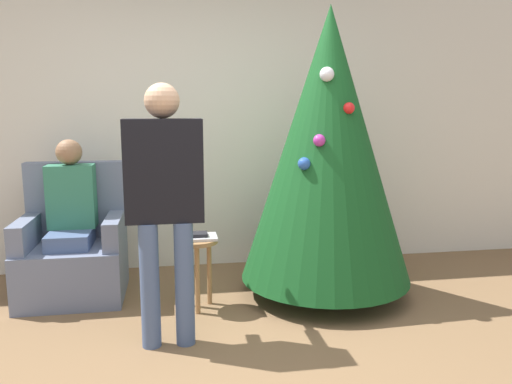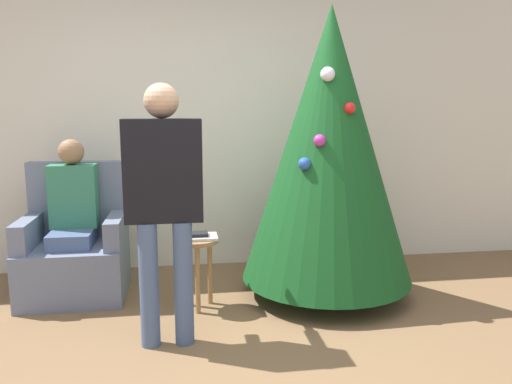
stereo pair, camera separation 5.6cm
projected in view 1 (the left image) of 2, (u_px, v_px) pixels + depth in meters
wall_back at (195, 123)px, 4.59m from camera, size 8.00×0.06×2.70m
christmas_tree at (328, 146)px, 3.85m from camera, size 1.34×1.34×2.25m
armchair at (74, 252)px, 3.98m from camera, size 0.78×0.71×1.05m
person_seated at (71, 212)px, 3.89m from camera, size 0.36×0.46×1.25m
person_standing at (165, 190)px, 3.06m from camera, size 0.48×0.57×1.64m
side_stool at (196, 254)px, 3.69m from camera, size 0.33×0.33×0.53m
laptop at (196, 237)px, 3.67m from camera, size 0.31×0.21×0.02m
book at (196, 234)px, 3.67m from camera, size 0.17×0.12×0.02m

